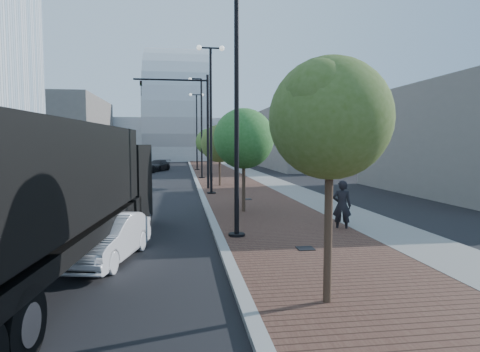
{
  "coord_description": "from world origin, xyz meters",
  "views": [
    {
      "loc": [
        -1.22,
        -3.53,
        3.23
      ],
      "look_at": [
        1.0,
        12.0,
        2.0
      ],
      "focal_mm": 30.49,
      "sensor_mm": 36.0,
      "label": 1
    }
  ],
  "objects": [
    {
      "name": "sidewalk",
      "position": [
        3.5,
        40.0,
        0.06
      ],
      "size": [
        7.0,
        140.0,
        0.12
      ],
      "primitive_type": "cube",
      "color": "#4C2D23",
      "rests_on": "ground"
    },
    {
      "name": "concrete_strip",
      "position": [
        6.2,
        40.0,
        0.07
      ],
      "size": [
        2.4,
        140.0,
        0.13
      ],
      "primitive_type": "cube",
      "color": "slate",
      "rests_on": "ground"
    },
    {
      "name": "curb",
      "position": [
        0.0,
        40.0,
        0.07
      ],
      "size": [
        0.3,
        140.0,
        0.14
      ],
      "primitive_type": "cube",
      "color": "gray",
      "rests_on": "ground"
    },
    {
      "name": "west_sidewalk",
      "position": [
        -13.0,
        40.0,
        0.06
      ],
      "size": [
        4.0,
        140.0,
        0.12
      ],
      "primitive_type": "cube",
      "color": "slate",
      "rests_on": "ground"
    },
    {
      "name": "dump_truck",
      "position": [
        -4.19,
        8.99,
        1.56
      ],
      "size": [
        3.86,
        13.87,
        3.69
      ],
      "rotation": [
        0.0,
        0.0,
        -0.09
      ],
      "color": "black",
      "rests_on": "ground"
    },
    {
      "name": "white_sedan",
      "position": [
        -3.31,
        7.93,
        0.64
      ],
      "size": [
        2.15,
        4.08,
        1.28
      ],
      "primitive_type": "imported",
      "rotation": [
        0.0,
        0.0,
        -0.22
      ],
      "color": "silver",
      "rests_on": "ground"
    },
    {
      "name": "dark_car_mid",
      "position": [
        -5.75,
        41.66,
        0.59
      ],
      "size": [
        3.56,
        4.67,
        1.18
      ],
      "primitive_type": "imported",
      "rotation": [
        0.0,
        0.0,
        -0.44
      ],
      "color": "black",
      "rests_on": "ground"
    },
    {
      "name": "dark_car_far",
      "position": [
        -4.14,
        46.51,
        0.66
      ],
      "size": [
        3.31,
        4.91,
        1.32
      ],
      "primitive_type": "imported",
      "rotation": [
        0.0,
        0.0,
        -0.35
      ],
      "color": "black",
      "rests_on": "ground"
    },
    {
      "name": "pedestrian",
      "position": [
        4.63,
        10.72,
        0.95
      ],
      "size": [
        0.81,
        0.68,
        1.9
      ],
      "primitive_type": "imported",
      "rotation": [
        0.0,
        0.0,
        2.76
      ],
      "color": "black",
      "rests_on": "ground"
    },
    {
      "name": "streetlight_1",
      "position": [
        0.49,
        10.0,
        4.34
      ],
      "size": [
        1.44,
        0.56,
        9.21
      ],
      "color": "black",
      "rests_on": "ground"
    },
    {
      "name": "streetlight_2",
      "position": [
        0.6,
        22.0,
        4.82
      ],
      "size": [
        1.72,
        0.56,
        9.28
      ],
      "color": "black",
      "rests_on": "ground"
    },
    {
      "name": "streetlight_3",
      "position": [
        0.49,
        34.0,
        4.34
      ],
      "size": [
        1.44,
        0.56,
        9.21
      ],
      "color": "black",
      "rests_on": "ground"
    },
    {
      "name": "streetlight_4",
      "position": [
        0.6,
        46.0,
        4.82
      ],
      "size": [
        1.72,
        0.56,
        9.28
      ],
      "color": "black",
      "rests_on": "ground"
    },
    {
      "name": "traffic_mast",
      "position": [
        -0.3,
        25.0,
        4.98
      ],
      "size": [
        5.09,
        0.2,
        8.0
      ],
      "color": "black",
      "rests_on": "ground"
    },
    {
      "name": "tree_0",
      "position": [
        1.65,
        4.02,
        3.71
      ],
      "size": [
        2.4,
        2.36,
        4.9
      ],
      "color": "#382619",
      "rests_on": "ground"
    },
    {
      "name": "tree_1",
      "position": [
        1.65,
        15.02,
        3.48
      ],
      "size": [
        2.78,
        2.78,
        4.88
      ],
      "color": "#382619",
      "rests_on": "ground"
    },
    {
      "name": "tree_2",
      "position": [
        1.65,
        27.02,
        3.26
      ],
      "size": [
        2.82,
        2.82,
        4.68
      ],
      "color": "#382619",
      "rests_on": "ground"
    },
    {
      "name": "tree_3",
      "position": [
        1.65,
        39.02,
        3.46
      ],
      "size": [
        2.77,
        2.77,
        4.85
      ],
      "color": "#382619",
      "rests_on": "ground"
    },
    {
      "name": "convention_center",
      "position": [
        -2.0,
        85.0,
        6.0
      ],
      "size": [
        50.0,
        30.0,
        50.0
      ],
      "color": "#A6ACB1",
      "rests_on": "ground"
    },
    {
      "name": "commercial_block_nw",
      "position": [
        -20.0,
        60.0,
        5.0
      ],
      "size": [
        14.0,
        20.0,
        10.0
      ],
      "primitive_type": "cube",
      "color": "#625D58",
      "rests_on": "ground"
    },
    {
      "name": "commercial_block_ne",
      "position": [
        16.0,
        50.0,
        4.0
      ],
      "size": [
        12.0,
        22.0,
        8.0
      ],
      "primitive_type": "cube",
      "color": "#68635E",
      "rests_on": "ground"
    },
    {
      "name": "utility_cover_1",
      "position": [
        2.4,
        8.0,
        0.13
      ],
      "size": [
        0.5,
        0.5,
        0.02
      ],
      "primitive_type": "cube",
      "color": "black",
      "rests_on": "sidewalk"
    },
    {
      "name": "utility_cover_2",
      "position": [
        2.4,
        19.0,
        0.13
      ],
      "size": [
        0.5,
        0.5,
        0.02
      ],
      "primitive_type": "cube",
      "color": "black",
      "rests_on": "sidewalk"
    }
  ]
}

